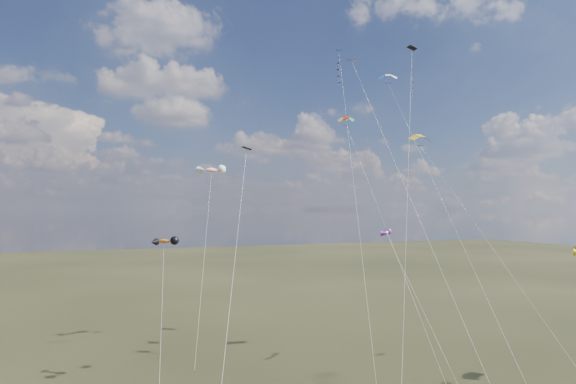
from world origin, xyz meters
name	(u,v)px	position (x,y,z in m)	size (l,w,h in m)	color
diamond_black_high	(412,86)	(14.49, 15.72, 31.32)	(13.21, 16.00, 36.40)	black
diamond_navy_tall	(341,86)	(9.18, 22.91, 32.45)	(8.04, 21.57, 37.78)	#0C1248
diamond_black_mid	(240,214)	(-7.86, 10.00, 16.75)	(6.87, 13.26, 23.10)	black
diamond_orange_center	(392,155)	(4.22, 4.49, 21.83)	(1.25, 21.70, 32.17)	#E94B0F
parafoil_yellow	(420,136)	(17.20, 17.78, 25.94)	(3.89, 22.59, 26.69)	gold
parafoil_blue_white	(389,77)	(17.01, 24.18, 34.74)	(6.10, 29.76, 35.60)	blue
parafoil_tricolor	(347,120)	(6.84, 17.25, 27.13)	(2.89, 16.69, 27.90)	yellow
novelty_orange_black	(164,242)	(-12.86, 19.60, 13.86)	(2.99, 9.40, 14.40)	orange
novelty_white_purple	(387,233)	(11.12, 15.86, 14.48)	(2.23, 13.24, 14.97)	silver
novelty_redwhite_stripe	(212,170)	(-4.72, 32.97, 22.30)	(6.57, 13.16, 23.06)	red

